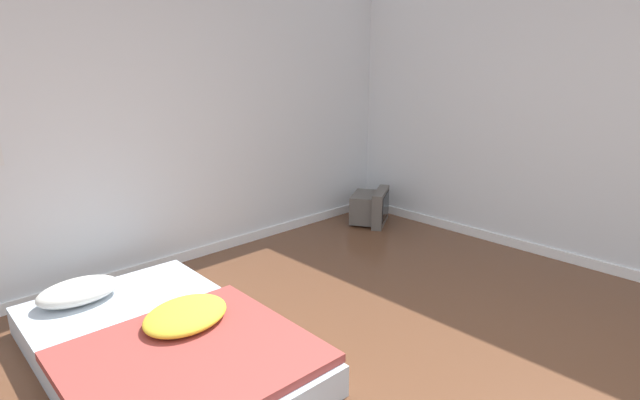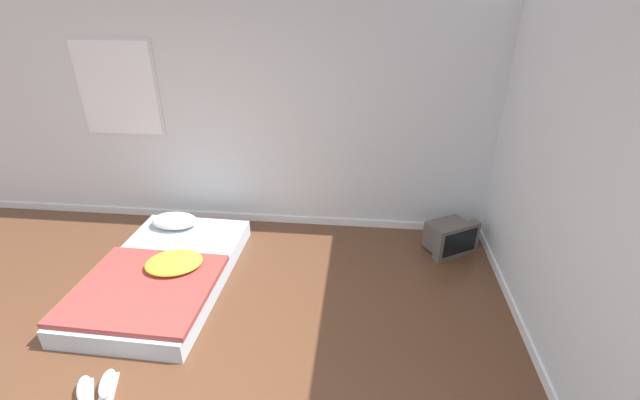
% 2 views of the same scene
% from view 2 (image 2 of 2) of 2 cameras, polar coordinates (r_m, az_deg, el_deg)
% --- Properties ---
extents(wall_back, '(8.27, 0.08, 2.60)m').
position_cam_2_polar(wall_back, '(5.03, -12.08, 10.53)').
color(wall_back, silver).
rests_on(wall_back, ground_plane).
extents(mattress_bed, '(1.25, 1.98, 0.33)m').
position_cam_2_polar(mattress_bed, '(4.54, -20.19, -9.02)').
color(mattress_bed, silver).
rests_on(mattress_bed, ground_plane).
extents(crt_tv, '(0.59, 0.55, 0.37)m').
position_cam_2_polar(crt_tv, '(4.91, 16.94, -4.73)').
color(crt_tv, '#56514C').
rests_on(crt_tv, ground_plane).
extents(sneaker_pair, '(0.34, 0.35, 0.10)m').
position_cam_2_polar(sneaker_pair, '(3.75, -27.66, -21.24)').
color(sneaker_pair, silver).
rests_on(sneaker_pair, ground_plane).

